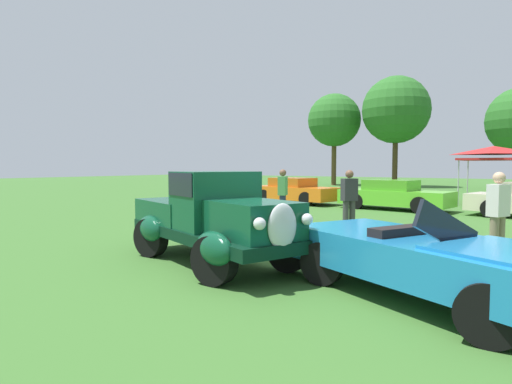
% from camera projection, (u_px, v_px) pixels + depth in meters
% --- Properties ---
extents(ground_plane, '(120.00, 120.00, 0.00)m').
position_uv_depth(ground_plane, '(258.00, 262.00, 8.10)').
color(ground_plane, '#386628').
extents(feature_pickup_truck, '(4.47, 2.88, 1.70)m').
position_uv_depth(feature_pickup_truck, '(213.00, 217.00, 7.96)').
color(feature_pickup_truck, black).
rests_on(feature_pickup_truck, ground_plane).
extents(neighbor_convertible, '(4.62, 3.36, 1.40)m').
position_uv_depth(neighbor_convertible, '(437.00, 259.00, 5.70)').
color(neighbor_convertible, '#1E7AB7').
rests_on(neighbor_convertible, ground_plane).
extents(show_car_orange, '(4.64, 2.54, 1.22)m').
position_uv_depth(show_car_orange, '(294.00, 191.00, 20.80)').
color(show_car_orange, orange).
rests_on(show_car_orange, ground_plane).
extents(show_car_lime, '(4.57, 2.21, 1.22)m').
position_uv_depth(show_car_lime, '(394.00, 195.00, 17.73)').
color(show_car_lime, '#60C62D').
rests_on(show_car_lime, ground_plane).
extents(spectator_near_truck, '(0.43, 0.46, 1.69)m').
position_uv_depth(spectator_near_truck, '(349.00, 199.00, 11.64)').
color(spectator_near_truck, '#383838').
rests_on(spectator_near_truck, ground_plane).
extents(spectator_between_cars, '(0.38, 0.46, 1.69)m').
position_uv_depth(spectator_between_cars, '(498.00, 213.00, 8.09)').
color(spectator_between_cars, '#7F7056').
rests_on(spectator_between_cars, ground_plane).
extents(spectator_far_side, '(0.35, 0.45, 1.69)m').
position_uv_depth(spectator_far_side, '(283.00, 193.00, 13.89)').
color(spectator_far_side, '#283351').
rests_on(spectator_far_side, ground_plane).
extents(canopy_tent_left_field, '(2.79, 2.79, 2.71)m').
position_uv_depth(canopy_tent_left_field, '(494.00, 152.00, 19.98)').
color(canopy_tent_left_field, '#B7B7BC').
rests_on(canopy_tent_left_field, ground_plane).
extents(treeline_far_left, '(4.83, 4.83, 8.40)m').
position_uv_depth(treeline_far_left, '(334.00, 120.00, 39.78)').
color(treeline_far_left, brown).
rests_on(treeline_far_left, ground_plane).
extents(treeline_mid_left, '(5.66, 5.66, 9.34)m').
position_uv_depth(treeline_mid_left, '(396.00, 110.00, 36.57)').
color(treeline_mid_left, '#47331E').
rests_on(treeline_mid_left, ground_plane).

